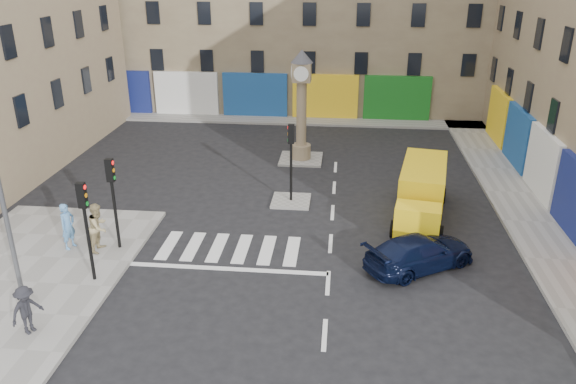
# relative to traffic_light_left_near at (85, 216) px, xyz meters

# --- Properties ---
(ground) EXTENTS (120.00, 120.00, 0.00)m
(ground) POSITION_rel_traffic_light_left_near_xyz_m (8.30, -0.20, -2.62)
(ground) COLOR black
(ground) RESTS_ON ground
(sidewalk_right) EXTENTS (2.60, 30.00, 0.15)m
(sidewalk_right) POSITION_rel_traffic_light_left_near_xyz_m (17.00, 9.80, -2.55)
(sidewalk_right) COLOR gray
(sidewalk_right) RESTS_ON ground
(sidewalk_far) EXTENTS (32.00, 2.40, 0.15)m
(sidewalk_far) POSITION_rel_traffic_light_left_near_xyz_m (4.30, 22.00, -2.55)
(sidewalk_far) COLOR gray
(sidewalk_far) RESTS_ON ground
(island_near) EXTENTS (1.80, 1.80, 0.12)m
(island_near) POSITION_rel_traffic_light_left_near_xyz_m (6.30, 7.80, -2.56)
(island_near) COLOR gray
(island_near) RESTS_ON ground
(island_far) EXTENTS (2.40, 2.40, 0.12)m
(island_far) POSITION_rel_traffic_light_left_near_xyz_m (6.30, 13.80, -2.56)
(island_far) COLOR gray
(island_far) RESTS_ON ground
(traffic_light_left_near) EXTENTS (0.28, 0.22, 3.70)m
(traffic_light_left_near) POSITION_rel_traffic_light_left_near_xyz_m (0.00, 0.00, 0.00)
(traffic_light_left_near) COLOR black
(traffic_light_left_near) RESTS_ON sidewalk_left
(traffic_light_left_far) EXTENTS (0.28, 0.22, 3.70)m
(traffic_light_left_far) POSITION_rel_traffic_light_left_near_xyz_m (0.00, 2.40, 0.00)
(traffic_light_left_far) COLOR black
(traffic_light_left_far) RESTS_ON sidewalk_left
(traffic_light_island) EXTENTS (0.28, 0.22, 3.70)m
(traffic_light_island) POSITION_rel_traffic_light_left_near_xyz_m (6.30, 7.80, -0.03)
(traffic_light_island) COLOR black
(traffic_light_island) RESTS_ON island_near
(clock_pillar) EXTENTS (1.20, 1.20, 6.10)m
(clock_pillar) POSITION_rel_traffic_light_left_near_xyz_m (6.30, 13.80, 0.93)
(clock_pillar) COLOR #867758
(clock_pillar) RESTS_ON island_far
(navy_sedan) EXTENTS (4.65, 3.91, 1.28)m
(navy_sedan) POSITION_rel_traffic_light_left_near_xyz_m (11.64, 2.25, -1.98)
(navy_sedan) COLOR black
(navy_sedan) RESTS_ON ground
(yellow_van) EXTENTS (2.94, 6.40, 2.24)m
(yellow_van) POSITION_rel_traffic_light_left_near_xyz_m (12.20, 6.83, -1.51)
(yellow_van) COLOR yellow
(yellow_van) RESTS_ON ground
(pedestrian_blue) EXTENTS (0.63, 0.78, 1.87)m
(pedestrian_blue) POSITION_rel_traffic_light_left_near_xyz_m (-1.91, 2.18, -1.54)
(pedestrian_blue) COLOR #5388BF
(pedestrian_blue) RESTS_ON sidewalk_left
(pedestrian_tan) EXTENTS (0.80, 1.00, 1.96)m
(pedestrian_tan) POSITION_rel_traffic_light_left_near_xyz_m (-0.63, 2.13, -1.49)
(pedestrian_tan) COLOR tan
(pedestrian_tan) RESTS_ON sidewalk_left
(pedestrian_dark) EXTENTS (0.99, 1.19, 1.60)m
(pedestrian_dark) POSITION_rel_traffic_light_left_near_xyz_m (-0.67, -3.14, -1.67)
(pedestrian_dark) COLOR black
(pedestrian_dark) RESTS_ON sidewalk_left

